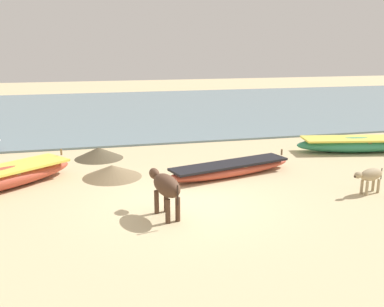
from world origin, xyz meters
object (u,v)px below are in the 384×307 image
object	(u,v)px
fishing_boat_4	(356,144)
cow_adult_dark	(166,186)
fishing_boat_6	(230,169)
calf_near_dun	(370,176)

from	to	relation	value
fishing_boat_4	cow_adult_dark	size ratio (longest dim) A/B	2.95
fishing_boat_6	cow_adult_dark	bearing A→B (deg)	-147.75
fishing_boat_4	fishing_boat_6	xyz separation A→B (m)	(-5.68, -1.82, -0.07)
fishing_boat_4	cow_adult_dark	xyz separation A→B (m)	(-8.24, -4.58, 0.45)
calf_near_dun	fishing_boat_4	bearing A→B (deg)	-134.35
cow_adult_dark	fishing_boat_4	bearing A→B (deg)	-73.68
fishing_boat_6	cow_adult_dark	world-z (taller)	cow_adult_dark
fishing_boat_6	calf_near_dun	xyz separation A→B (m)	(3.17, -2.51, 0.28)
fishing_boat_4	calf_near_dun	xyz separation A→B (m)	(-2.51, -4.33, 0.21)
fishing_boat_6	calf_near_dun	world-z (taller)	calf_near_dun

